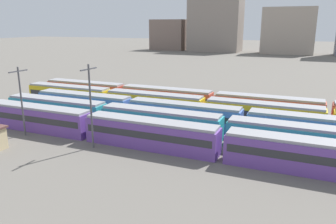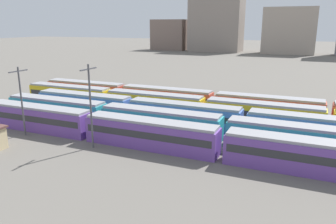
{
  "view_description": "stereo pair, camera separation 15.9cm",
  "coord_description": "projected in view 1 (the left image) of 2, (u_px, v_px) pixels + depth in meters",
  "views": [
    {
      "loc": [
        33.44,
        -36.28,
        15.52
      ],
      "look_at": [
        13.38,
        10.4,
        2.04
      ],
      "focal_mm": 35.43,
      "sensor_mm": 36.0,
      "label": 1
    },
    {
      "loc": [
        33.58,
        -36.22,
        15.52
      ],
      "look_at": [
        13.38,
        10.4,
        2.04
      ],
      "focal_mm": 35.43,
      "sensor_mm": 36.0,
      "label": 2
    }
  ],
  "objects": [
    {
      "name": "catenary_pole_2",
      "position": [
        91.0,
        103.0,
        41.61
      ],
      "size": [
        0.24,
        3.2,
        10.81
      ],
      "color": "#4C4C51",
      "rests_on": "ground_plane"
    },
    {
      "name": "distant_building_2",
      "position": [
        289.0,
        31.0,
        177.94
      ],
      "size": [
        27.06,
        15.0,
        24.34
      ],
      "primitive_type": "cube",
      "color": "#A89989",
      "rests_on": "ground_plane"
    },
    {
      "name": "distant_building_1",
      "position": [
        215.0,
        26.0,
        192.74
      ],
      "size": [
        29.62,
        17.03,
        29.57
      ],
      "primitive_type": "cube",
      "color": "gray",
      "rests_on": "ground_plane"
    },
    {
      "name": "train_track_4",
      "position": [
        214.0,
        102.0,
        60.08
      ],
      "size": [
        74.7,
        3.06,
        3.75
      ],
      "color": "#BC4C38",
      "rests_on": "ground_plane"
    },
    {
      "name": "train_track_3",
      "position": [
        263.0,
        114.0,
        51.87
      ],
      "size": [
        93.6,
        3.06,
        3.75
      ],
      "color": "yellow",
      "rests_on": "ground_plane"
    },
    {
      "name": "train_track_0",
      "position": [
        309.0,
        156.0,
        35.38
      ],
      "size": [
        93.6,
        3.06,
        3.75
      ],
      "color": "#6B429E",
      "rests_on": "ground_plane"
    },
    {
      "name": "ground_plane",
      "position": [
        98.0,
        116.0,
        58.19
      ],
      "size": [
        600.0,
        600.0,
        0.0
      ],
      "primitive_type": "plane",
      "color": "#666059"
    },
    {
      "name": "catenary_pole_0",
      "position": [
        21.0,
        98.0,
        46.44
      ],
      "size": [
        0.24,
        3.2,
        9.88
      ],
      "color": "#4C4C51",
      "rests_on": "ground_plane"
    },
    {
      "name": "train_track_2",
      "position": [
        316.0,
        129.0,
        44.36
      ],
      "size": [
        93.6,
        3.06,
        3.75
      ],
      "color": "#4C70BC",
      "rests_on": "ground_plane"
    },
    {
      "name": "distant_building_0",
      "position": [
        169.0,
        35.0,
        205.46
      ],
      "size": [
        21.19,
        12.2,
        18.38
      ],
      "primitive_type": "cube",
      "color": "#7A665B",
      "rests_on": "ground_plane"
    }
  ]
}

